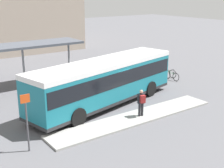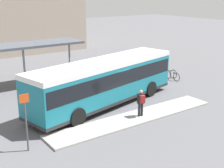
{
  "view_description": "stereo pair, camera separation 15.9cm",
  "coord_description": "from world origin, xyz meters",
  "px_view_note": "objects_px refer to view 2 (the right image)",
  "views": [
    {
      "loc": [
        -10.89,
        -15.95,
        7.21
      ],
      "look_at": [
        0.56,
        0.0,
        1.34
      ],
      "focal_mm": 50.0,
      "sensor_mm": 36.0,
      "label": 1
    },
    {
      "loc": [
        -10.76,
        -16.04,
        7.21
      ],
      "look_at": [
        0.56,
        0.0,
        1.34
      ],
      "focal_mm": 50.0,
      "sensor_mm": 36.0,
      "label": 2
    }
  ],
  "objects_px": {
    "pedestrian_waiting": "(141,101)",
    "platform_sign": "(26,120)",
    "bicycle_orange": "(159,72)",
    "city_bus": "(105,79)",
    "bicycle_black": "(169,73)",
    "bicycle_green": "(172,76)",
    "bicycle_white": "(154,70)"
  },
  "relations": [
    {
      "from": "bicycle_orange",
      "to": "pedestrian_waiting",
      "type": "bearing_deg",
      "value": 138.27
    },
    {
      "from": "city_bus",
      "to": "bicycle_black",
      "type": "height_order",
      "value": "city_bus"
    },
    {
      "from": "city_bus",
      "to": "bicycle_green",
      "type": "height_order",
      "value": "city_bus"
    },
    {
      "from": "bicycle_black",
      "to": "city_bus",
      "type": "bearing_deg",
      "value": -81.26
    },
    {
      "from": "city_bus",
      "to": "pedestrian_waiting",
      "type": "bearing_deg",
      "value": -94.06
    },
    {
      "from": "city_bus",
      "to": "platform_sign",
      "type": "relative_size",
      "value": 4.12
    },
    {
      "from": "bicycle_green",
      "to": "bicycle_orange",
      "type": "height_order",
      "value": "bicycle_green"
    },
    {
      "from": "city_bus",
      "to": "bicycle_green",
      "type": "xyz_separation_m",
      "value": [
        7.98,
        1.73,
        -1.38
      ]
    },
    {
      "from": "bicycle_green",
      "to": "bicycle_white",
      "type": "height_order",
      "value": "bicycle_green"
    },
    {
      "from": "bicycle_orange",
      "to": "platform_sign",
      "type": "relative_size",
      "value": 0.55
    },
    {
      "from": "bicycle_green",
      "to": "platform_sign",
      "type": "relative_size",
      "value": 0.59
    },
    {
      "from": "bicycle_green",
      "to": "platform_sign",
      "type": "height_order",
      "value": "platform_sign"
    },
    {
      "from": "city_bus",
      "to": "platform_sign",
      "type": "height_order",
      "value": "city_bus"
    },
    {
      "from": "bicycle_black",
      "to": "bicycle_white",
      "type": "height_order",
      "value": "bicycle_black"
    },
    {
      "from": "bicycle_white",
      "to": "platform_sign",
      "type": "distance_m",
      "value": 16.39
    },
    {
      "from": "city_bus",
      "to": "platform_sign",
      "type": "distance_m",
      "value": 7.08
    },
    {
      "from": "bicycle_orange",
      "to": "bicycle_white",
      "type": "distance_m",
      "value": 0.86
    },
    {
      "from": "pedestrian_waiting",
      "to": "bicycle_green",
      "type": "relative_size",
      "value": 0.97
    },
    {
      "from": "bicycle_green",
      "to": "bicycle_black",
      "type": "xyz_separation_m",
      "value": [
        0.41,
        0.83,
        0.02
      ]
    },
    {
      "from": "city_bus",
      "to": "bicycle_black",
      "type": "distance_m",
      "value": 8.88
    },
    {
      "from": "bicycle_black",
      "to": "bicycle_orange",
      "type": "bearing_deg",
      "value": -165.62
    },
    {
      "from": "pedestrian_waiting",
      "to": "city_bus",
      "type": "bearing_deg",
      "value": 21.96
    },
    {
      "from": "pedestrian_waiting",
      "to": "bicycle_green",
      "type": "distance_m",
      "value": 8.94
    },
    {
      "from": "bicycle_black",
      "to": "bicycle_orange",
      "type": "distance_m",
      "value": 0.91
    },
    {
      "from": "bicycle_orange",
      "to": "bicycle_black",
      "type": "bearing_deg",
      "value": -149.57
    },
    {
      "from": "bicycle_white",
      "to": "bicycle_green",
      "type": "bearing_deg",
      "value": 166.08
    },
    {
      "from": "pedestrian_waiting",
      "to": "bicycle_black",
      "type": "xyz_separation_m",
      "value": [
        7.92,
        5.62,
        -0.66
      ]
    },
    {
      "from": "bicycle_white",
      "to": "bicycle_orange",
      "type": "bearing_deg",
      "value": 158.44
    },
    {
      "from": "city_bus",
      "to": "bicycle_orange",
      "type": "bearing_deg",
      "value": 10.15
    },
    {
      "from": "pedestrian_waiting",
      "to": "platform_sign",
      "type": "distance_m",
      "value": 6.89
    },
    {
      "from": "bicycle_black",
      "to": "platform_sign",
      "type": "relative_size",
      "value": 0.62
    },
    {
      "from": "bicycle_orange",
      "to": "platform_sign",
      "type": "distance_m",
      "value": 15.85
    }
  ]
}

